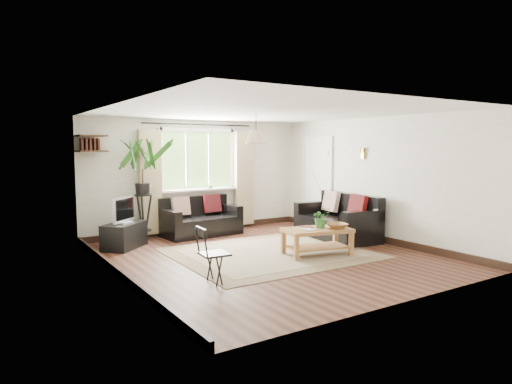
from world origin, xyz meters
TOP-DOWN VIEW (x-y plane):
  - floor at (0.00, 0.00)m, footprint 5.50×5.50m
  - ceiling at (0.00, 0.00)m, footprint 5.50×5.50m
  - wall_back at (0.00, 2.75)m, footprint 5.00×0.02m
  - wall_front at (0.00, -2.75)m, footprint 5.00×0.02m
  - wall_left at (-2.50, 0.00)m, footprint 0.02×5.50m
  - wall_right at (2.50, 0.00)m, footprint 0.02×5.50m
  - rug at (0.13, 0.14)m, footprint 3.23×2.78m
  - window at (0.00, 2.71)m, footprint 2.50×0.16m
  - door at (2.47, 1.70)m, footprint 0.06×0.96m
  - corner_shelf at (-2.25, 2.50)m, footprint 0.50×0.50m
  - pendant_lamp at (0.00, 0.40)m, footprint 0.36×0.36m
  - wall_sconce at (2.43, 0.30)m, footprint 0.12×0.12m
  - sofa_back at (-0.15, 2.29)m, footprint 1.66×0.92m
  - sofa_right at (1.99, 0.52)m, footprint 1.87×1.06m
  - coffee_table at (0.73, -0.38)m, footprint 1.22×0.83m
  - table_plant at (0.84, -0.35)m, footprint 0.38×0.35m
  - bowl at (1.02, -0.55)m, footprint 0.40×0.40m
  - book_a at (0.43, -0.42)m, footprint 0.20×0.25m
  - book_b at (0.53, -0.21)m, footprint 0.22×0.27m
  - tv_stand at (-1.86, 1.93)m, footprint 0.95×0.93m
  - tv at (-1.86, 1.93)m, footprint 0.63×0.61m
  - palm_stand at (-1.36, 2.30)m, footprint 0.83×0.83m
  - folding_chair at (-1.47, -0.86)m, footprint 0.43×0.43m
  - sill_plant at (0.25, 2.63)m, footprint 0.14×0.10m

SIDE VIEW (x-z plane):
  - floor at x=0.00m, z-range 0.00..0.00m
  - rug at x=0.13m, z-range 0.00..0.02m
  - coffee_table at x=0.73m, z-range 0.00..0.46m
  - tv_stand at x=-1.86m, z-range 0.00..0.46m
  - sofa_back at x=-0.15m, z-range 0.00..0.75m
  - folding_chair at x=-1.47m, z-range 0.00..0.77m
  - sofa_right at x=1.99m, z-range 0.00..0.84m
  - book_a at x=0.43m, z-range 0.46..0.48m
  - book_b at x=0.53m, z-range 0.46..0.48m
  - bowl at x=1.02m, z-range 0.46..0.54m
  - table_plant at x=0.84m, z-range 0.46..0.81m
  - tv at x=-1.86m, z-range 0.46..0.96m
  - palm_stand at x=-1.36m, z-range 0.00..2.00m
  - door at x=2.47m, z-range -0.03..2.03m
  - sill_plant at x=0.25m, z-range 0.93..1.20m
  - wall_back at x=0.00m, z-range 0.00..2.40m
  - wall_front at x=0.00m, z-range 0.00..2.40m
  - wall_left at x=-2.50m, z-range 0.00..2.40m
  - wall_right at x=2.50m, z-range 0.00..2.40m
  - window at x=0.00m, z-range 0.47..2.63m
  - wall_sconce at x=2.43m, z-range 1.60..1.88m
  - corner_shelf at x=-2.25m, z-range 1.72..2.06m
  - pendant_lamp at x=0.00m, z-range 1.78..2.32m
  - ceiling at x=0.00m, z-range 2.40..2.40m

